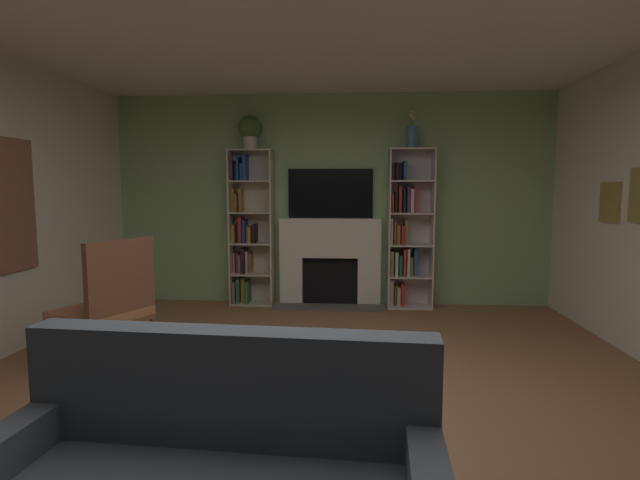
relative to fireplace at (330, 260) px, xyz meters
The scene contains 9 objects.
ground_plane 3.24m from the fireplace, 90.00° to the right, with size 7.87×7.87×0.00m, color #916142.
wall_back_accent 0.79m from the fireplace, 90.00° to the left, with size 5.75×0.06×2.72m, color #94BA82.
fireplace is the anchor object (origin of this frame).
tv 0.87m from the fireplace, 90.00° to the left, with size 1.09×0.06×0.63m, color black.
bookshelf_left 1.14m from the fireplace, behind, with size 0.56×0.29×2.01m.
bookshelf_right 1.03m from the fireplace, ahead, with size 0.56×0.34×2.01m.
potted_plant 1.96m from the fireplace, behind, with size 0.30×0.30×0.43m.
vase_with_flowers 1.87m from the fireplace, ahead, with size 0.15×0.15×0.47m.
armchair 2.91m from the fireplace, 127.92° to the right, with size 0.84×0.85×1.09m.
Camera 1 is at (0.30, -2.96, 1.50)m, focal length 26.83 mm.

